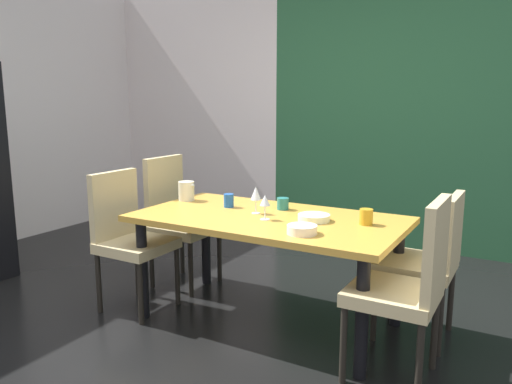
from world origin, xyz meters
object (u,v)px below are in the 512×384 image
at_px(pitcher_near_window, 187,191).
at_px(dining_table, 268,229).
at_px(chair_left_near, 128,233).
at_px(cup_front, 229,201).
at_px(chair_right_near, 409,282).
at_px(wine_glass_near_shelf, 265,201).
at_px(chair_right_far, 429,257).
at_px(chair_left_far, 176,215).
at_px(wine_glass_right, 256,194).
at_px(serving_bowl_east, 302,230).
at_px(cup_center, 366,217).
at_px(cup_rear, 283,204).
at_px(serving_bowl_corner, 314,218).

bearing_deg(pitcher_near_window, dining_table, -11.10).
height_order(chair_left_near, cup_front, chair_left_near).
height_order(chair_right_near, wine_glass_near_shelf, chair_right_near).
relative_size(chair_right_far, chair_left_near, 0.95).
bearing_deg(chair_left_far, dining_table, 74.45).
height_order(chair_left_far, pitcher_near_window, chair_left_far).
xyz_separation_m(chair_right_near, wine_glass_right, (-1.07, 0.30, 0.30)).
bearing_deg(dining_table, serving_bowl_east, -37.40).
bearing_deg(serving_bowl_east, dining_table, 142.60).
distance_m(wine_glass_right, cup_center, 0.73).
xyz_separation_m(chair_left_far, pitcher_near_window, (0.20, -0.12, 0.23)).
relative_size(cup_front, pitcher_near_window, 0.65).
xyz_separation_m(chair_right_near, cup_front, (-1.33, 0.38, 0.22)).
distance_m(chair_right_far, wine_glass_right, 1.14).
height_order(chair_right_near, chair_left_near, chair_right_near).
relative_size(serving_bowl_east, pitcher_near_window, 1.19).
xyz_separation_m(chair_left_far, wine_glass_near_shelf, (0.99, -0.36, 0.28)).
bearing_deg(wine_glass_right, wine_glass_near_shelf, -41.77).
xyz_separation_m(chair_left_near, cup_center, (1.57, 0.37, 0.22)).
bearing_deg(wine_glass_near_shelf, pitcher_near_window, 163.18).
height_order(dining_table, pitcher_near_window, pitcher_near_window).
distance_m(cup_rear, cup_front, 0.38).
xyz_separation_m(chair_left_far, wine_glass_right, (0.86, -0.24, 0.29)).
relative_size(chair_left_far, wine_glass_near_shelf, 6.41).
bearing_deg(cup_center, cup_front, 179.78).
bearing_deg(cup_center, pitcher_near_window, 177.99).
bearing_deg(cup_rear, chair_right_near, -27.01).
xyz_separation_m(chair_right_far, serving_bowl_corner, (-0.65, -0.24, 0.21)).
distance_m(serving_bowl_east, pitcher_near_window, 1.22).
relative_size(chair_right_far, chair_right_near, 0.93).
height_order(chair_right_near, serving_bowl_east, chair_right_near).
bearing_deg(chair_right_far, cup_rear, 92.55).
xyz_separation_m(chair_left_near, serving_bowl_corner, (1.27, 0.30, 0.20)).
height_order(chair_right_far, chair_left_far, chair_left_far).
bearing_deg(pitcher_near_window, cup_center, -2.01).
xyz_separation_m(chair_left_near, serving_bowl_east, (1.33, -0.01, 0.20)).
height_order(chair_right_near, pitcher_near_window, chair_right_near).
distance_m(chair_right_near, wine_glass_right, 1.15).
bearing_deg(wine_glass_near_shelf, serving_bowl_corner, 23.62).
height_order(chair_right_far, cup_center, chair_right_far).
height_order(dining_table, wine_glass_near_shelf, wine_glass_near_shelf).
bearing_deg(dining_table, chair_left_near, -164.38).
relative_size(chair_left_far, cup_front, 10.82).
xyz_separation_m(dining_table, cup_center, (0.61, 0.10, 0.13)).
height_order(wine_glass_near_shelf, cup_front, wine_glass_near_shelf).
relative_size(wine_glass_near_shelf, cup_rear, 1.96).
distance_m(cup_rear, pitcher_near_window, 0.77).
bearing_deg(chair_left_near, wine_glass_right, 109.29).
bearing_deg(cup_front, serving_bowl_corner, -6.31).
xyz_separation_m(cup_center, pitcher_near_window, (-1.38, 0.05, 0.02)).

